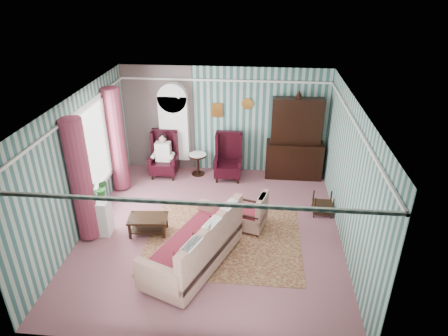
# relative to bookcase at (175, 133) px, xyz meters

# --- Properties ---
(floor) EXTENTS (6.00, 6.00, 0.00)m
(floor) POSITION_rel_bookcase_xyz_m (1.35, -2.84, -1.12)
(floor) COLOR #8A5053
(floor) RESTS_ON ground
(room_shell) EXTENTS (5.53, 6.02, 2.91)m
(room_shell) POSITION_rel_bookcase_xyz_m (0.73, -2.66, 0.89)
(room_shell) COLOR #335D59
(room_shell) RESTS_ON ground
(bookcase) EXTENTS (0.80, 0.28, 2.24)m
(bookcase) POSITION_rel_bookcase_xyz_m (0.00, 0.00, 0.00)
(bookcase) COLOR silver
(bookcase) RESTS_ON floor
(dresser_hutch) EXTENTS (1.50, 0.56, 2.36)m
(dresser_hutch) POSITION_rel_bookcase_xyz_m (3.25, -0.12, 0.06)
(dresser_hutch) COLOR black
(dresser_hutch) RESTS_ON floor
(wingback_left) EXTENTS (0.76, 0.80, 1.25)m
(wingback_left) POSITION_rel_bookcase_xyz_m (-0.25, -0.39, -0.50)
(wingback_left) COLOR black
(wingback_left) RESTS_ON floor
(wingback_right) EXTENTS (0.76, 0.80, 1.25)m
(wingback_right) POSITION_rel_bookcase_xyz_m (1.50, -0.39, -0.50)
(wingback_right) COLOR black
(wingback_right) RESTS_ON floor
(seated_woman) EXTENTS (0.44, 0.40, 1.18)m
(seated_woman) POSITION_rel_bookcase_xyz_m (-0.25, -0.39, -0.53)
(seated_woman) COLOR white
(seated_woman) RESTS_ON floor
(round_side_table) EXTENTS (0.50, 0.50, 0.60)m
(round_side_table) POSITION_rel_bookcase_xyz_m (0.65, -0.24, -0.82)
(round_side_table) COLOR black
(round_side_table) RESTS_ON floor
(nest_table) EXTENTS (0.45, 0.38, 0.54)m
(nest_table) POSITION_rel_bookcase_xyz_m (3.82, -1.94, -0.85)
(nest_table) COLOR black
(nest_table) RESTS_ON floor
(plant_stand) EXTENTS (0.55, 0.35, 0.80)m
(plant_stand) POSITION_rel_bookcase_xyz_m (-1.05, -3.14, -0.72)
(plant_stand) COLOR silver
(plant_stand) RESTS_ON floor
(rug) EXTENTS (3.20, 2.60, 0.01)m
(rug) POSITION_rel_bookcase_xyz_m (1.65, -3.14, -1.11)
(rug) COLOR #4A1D18
(rug) RESTS_ON floor
(sofa) EXTENTS (1.77, 2.48, 1.13)m
(sofa) POSITION_rel_bookcase_xyz_m (1.14, -3.99, -0.55)
(sofa) COLOR beige
(sofa) RESTS_ON floor
(floral_armchair) EXTENTS (0.99, 0.91, 1.01)m
(floral_armchair) POSITION_rel_bookcase_xyz_m (2.16, -2.64, -0.62)
(floral_armchair) COLOR beige
(floral_armchair) RESTS_ON floor
(coffee_table) EXTENTS (0.86, 0.57, 0.40)m
(coffee_table) POSITION_rel_bookcase_xyz_m (0.02, -3.05, -0.92)
(coffee_table) COLOR black
(coffee_table) RESTS_ON floor
(potted_plant_a) EXTENTS (0.35, 0.31, 0.39)m
(potted_plant_a) POSITION_rel_bookcase_xyz_m (-1.07, -3.21, -0.12)
(potted_plant_a) COLOR #1B581F
(potted_plant_a) RESTS_ON plant_stand
(potted_plant_b) EXTENTS (0.26, 0.23, 0.43)m
(potted_plant_b) POSITION_rel_bookcase_xyz_m (-0.93, -2.99, -0.11)
(potted_plant_b) COLOR #1A4917
(potted_plant_b) RESTS_ON plant_stand
(potted_plant_c) EXTENTS (0.26, 0.26, 0.35)m
(potted_plant_c) POSITION_rel_bookcase_xyz_m (-1.14, -3.04, -0.14)
(potted_plant_c) COLOR #184E19
(potted_plant_c) RESTS_ON plant_stand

